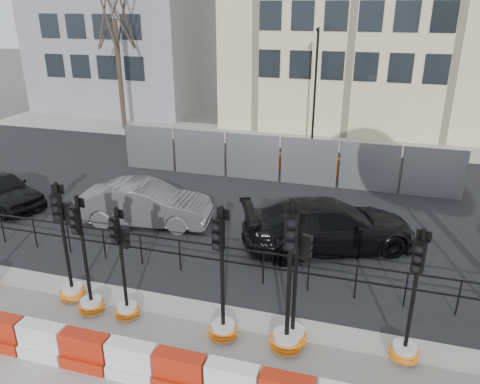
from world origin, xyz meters
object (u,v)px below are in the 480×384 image
(traffic_signal_d, at_px, (126,293))
(traffic_signal_h, at_px, (407,335))
(car_a, at_px, (0,189))
(car_c, at_px, (329,225))

(traffic_signal_d, xyz_separation_m, traffic_signal_h, (6.32, 0.35, -0.05))
(traffic_signal_h, relative_size, car_a, 0.73)
(car_a, xyz_separation_m, car_c, (12.06, 0.17, 0.09))
(car_a, height_order, car_c, car_c)
(car_a, relative_size, car_c, 0.75)
(traffic_signal_d, bearing_deg, car_c, 65.86)
(traffic_signal_d, relative_size, car_c, 0.51)
(traffic_signal_d, xyz_separation_m, car_a, (-7.86, 4.73, -0.02))
(car_a, distance_m, car_c, 12.06)
(car_a, bearing_deg, car_c, -70.64)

